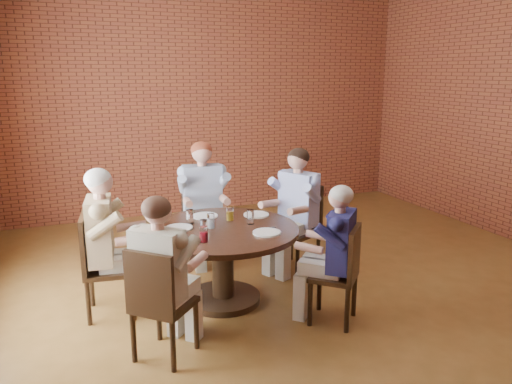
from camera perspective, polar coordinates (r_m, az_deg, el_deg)
name	(u,v)px	position (r m, az deg, el deg)	size (l,w,h in m)	color
floor	(315,294)	(5.17, 6.71, -11.53)	(7.00, 7.00, 0.00)	brown
wall_back	(210,104)	(7.94, -5.33, 10.03)	(7.00, 7.00, 0.00)	brown
dining_table	(222,250)	(4.81, -3.85, -6.61)	(1.45, 1.45, 0.75)	black
chair_a	(300,223)	(5.68, 5.02, -3.55)	(0.60, 0.60, 0.96)	black
diner_a	(295,210)	(5.56, 4.49, -2.10)	(0.55, 0.68, 1.37)	#475EBA
chair_b	(203,215)	(5.96, -6.12, -2.64)	(0.52, 0.52, 0.98)	black
diner_b	(204,203)	(5.83, -6.02, -1.22)	(0.57, 0.71, 1.41)	gray
chair_c	(99,261)	(4.77, -17.50, -7.57)	(0.50, 0.50, 0.96)	black
diner_c	(108,243)	(4.71, -16.55, -5.63)	(0.55, 0.67, 1.37)	brown
chair_d	(158,301)	(3.93, -11.14, -12.09)	(0.58, 0.58, 0.92)	black
diner_d	(163,278)	(3.93, -10.58, -9.66)	(0.51, 0.63, 1.30)	#BC9E94
chair_e	(342,271)	(4.48, 9.81, -8.88)	(0.55, 0.55, 0.89)	black
diner_e	(334,255)	(4.45, 8.94, -7.14)	(0.48, 0.59, 1.25)	#191946
plate_a	(256,215)	(5.12, 0.02, -2.60)	(0.26, 0.26, 0.01)	white
plate_b	(205,216)	(5.11, -5.86, -2.73)	(0.26, 0.26, 0.01)	white
plate_c	(179,228)	(4.75, -8.79, -4.08)	(0.26, 0.26, 0.01)	white
plate_d	(267,232)	(4.57, 1.25, -4.65)	(0.26, 0.26, 0.01)	white
glass_a	(251,217)	(4.82, -0.63, -2.87)	(0.07, 0.07, 0.14)	white
glass_b	(230,214)	(4.94, -2.99, -2.47)	(0.07, 0.07, 0.14)	white
glass_c	(190,217)	(4.87, -7.58, -2.82)	(0.07, 0.07, 0.14)	white
glass_d	(211,221)	(4.72, -5.19, -3.29)	(0.07, 0.07, 0.14)	white
glass_e	(204,227)	(4.53, -6.00, -4.04)	(0.07, 0.07, 0.14)	white
glass_f	(204,234)	(4.35, -6.00, -4.81)	(0.07, 0.07, 0.14)	white
smartphone	(273,230)	(4.65, 2.01, -4.34)	(0.08, 0.15, 0.01)	black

